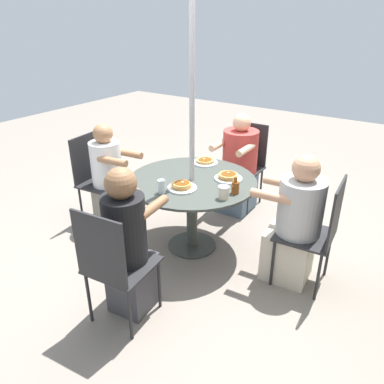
% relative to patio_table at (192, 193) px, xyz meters
% --- Properties ---
extents(ground_plane, '(12.00, 12.00, 0.00)m').
position_rel_patio_table_xyz_m(ground_plane, '(0.00, 0.00, -0.58)').
color(ground_plane, gray).
extents(patio_table, '(1.19, 1.19, 0.72)m').
position_rel_patio_table_xyz_m(patio_table, '(0.00, 0.00, 0.00)').
color(patio_table, '#383D38').
rests_on(patio_table, ground).
extents(umbrella_pole, '(0.05, 0.05, 2.19)m').
position_rel_patio_table_xyz_m(umbrella_pole, '(0.00, 0.00, 0.51)').
color(umbrella_pole, '#ADADB2').
rests_on(umbrella_pole, ground).
extents(patio_chair_north, '(0.48, 0.48, 0.96)m').
position_rel_patio_table_xyz_m(patio_chair_north, '(1.15, 0.12, -0.04)').
color(patio_chair_north, '#232326').
rests_on(patio_chair_north, ground).
extents(diner_north, '(0.51, 0.35, 1.18)m').
position_rel_patio_table_xyz_m(diner_north, '(0.97, 0.10, -0.02)').
color(diner_north, '#3D3D42').
rests_on(diner_north, ground).
extents(patio_chair_east, '(0.47, 0.47, 0.96)m').
position_rel_patio_table_xyz_m(patio_chair_east, '(-0.08, 1.15, -0.04)').
color(patio_chair_east, '#232326').
rests_on(patio_chair_east, ground).
extents(diner_east, '(0.39, 0.56, 1.13)m').
position_rel_patio_table_xyz_m(diner_east, '(-0.07, 0.97, -0.07)').
color(diner_east, beige).
rests_on(diner_east, ground).
extents(patio_chair_south, '(0.44, 0.44, 0.96)m').
position_rel_patio_table_xyz_m(patio_chair_south, '(-1.15, -0.03, -0.04)').
color(patio_chair_south, '#232326').
rests_on(patio_chair_south, ground).
extents(diner_south, '(0.58, 0.40, 1.12)m').
position_rel_patio_table_xyz_m(diner_south, '(-0.97, -0.02, -0.08)').
color(diner_south, slate).
rests_on(diner_south, ground).
extents(patio_chair_west, '(0.48, 0.48, 0.96)m').
position_rel_patio_table_xyz_m(patio_chair_west, '(0.13, -1.15, -0.04)').
color(patio_chair_west, '#232326').
rests_on(patio_chair_west, ground).
extents(diner_west, '(0.36, 0.53, 1.11)m').
position_rel_patio_table_xyz_m(diner_west, '(0.11, -0.97, -0.07)').
color(diner_west, gray).
rests_on(diner_west, ground).
extents(pancake_plate_a, '(0.25, 0.25, 0.07)m').
position_rel_patio_table_xyz_m(pancake_plate_a, '(0.22, 0.04, 0.16)').
color(pancake_plate_a, white).
rests_on(pancake_plate_a, patio_table).
extents(pancake_plate_b, '(0.25, 0.25, 0.07)m').
position_rel_patio_table_xyz_m(pancake_plate_b, '(-0.19, 0.27, 0.16)').
color(pancake_plate_b, white).
rests_on(pancake_plate_b, patio_table).
extents(pancake_plate_c, '(0.25, 0.25, 0.05)m').
position_rel_patio_table_xyz_m(pancake_plate_c, '(-0.42, -0.12, 0.15)').
color(pancake_plate_c, white).
rests_on(pancake_plate_c, patio_table).
extents(syrup_bottle, '(0.09, 0.07, 0.15)m').
position_rel_patio_table_xyz_m(syrup_bottle, '(0.04, 0.46, 0.19)').
color(syrup_bottle, brown).
rests_on(syrup_bottle, patio_table).
extents(coffee_cup, '(0.09, 0.09, 0.11)m').
position_rel_patio_table_xyz_m(coffee_cup, '(0.18, 0.43, 0.19)').
color(coffee_cup, beige).
rests_on(coffee_cup, patio_table).
extents(drinking_glass_a, '(0.07, 0.07, 0.12)m').
position_rel_patio_table_xyz_m(drinking_glass_a, '(0.37, -0.06, 0.19)').
color(drinking_glass_a, silver).
rests_on(drinking_glass_a, patio_table).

